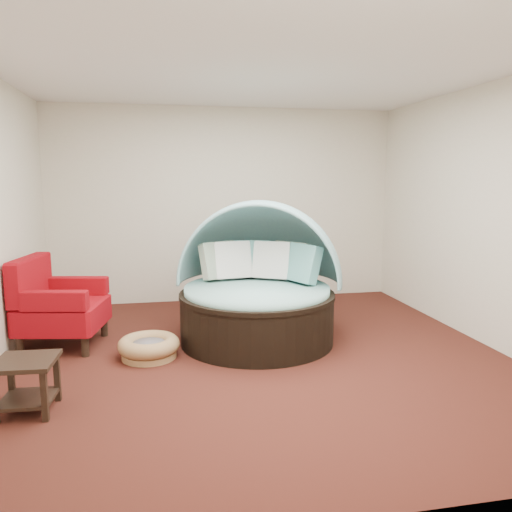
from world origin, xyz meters
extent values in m
plane|color=#481D14|center=(0.00, 0.00, 0.00)|extent=(5.00, 5.00, 0.00)
plane|color=beige|center=(0.00, 2.50, 1.40)|extent=(5.00, 0.00, 5.00)
plane|color=beige|center=(0.00, -2.50, 1.40)|extent=(5.00, 0.00, 5.00)
plane|color=beige|center=(2.50, 0.00, 1.40)|extent=(0.00, 5.00, 5.00)
plane|color=white|center=(0.00, 0.00, 2.80)|extent=(5.00, 5.00, 0.00)
cylinder|color=black|center=(0.07, 0.48, 0.26)|extent=(2.14, 2.14, 0.51)
cylinder|color=black|center=(0.07, 0.48, 0.53)|extent=(2.17, 2.17, 0.05)
cylinder|color=#9BDED2|center=(0.07, 0.48, 0.57)|extent=(2.02, 2.02, 0.11)
cube|color=#3C6956|center=(-0.29, 0.93, 0.85)|extent=(0.49, 0.41, 0.45)
cube|color=silver|center=(-0.13, 0.91, 0.85)|extent=(0.46, 0.30, 0.45)
cube|color=#60A8A5|center=(0.11, 0.96, 0.85)|extent=(0.47, 0.32, 0.45)
cube|color=silver|center=(0.32, 0.82, 0.85)|extent=(0.49, 0.42, 0.45)
cube|color=#3C6956|center=(0.52, 0.75, 0.85)|extent=(0.47, 0.48, 0.45)
cube|color=#60A8A5|center=(0.61, 0.54, 0.85)|extent=(0.41, 0.49, 0.45)
cylinder|color=olive|center=(-1.10, 0.19, 0.03)|extent=(0.55, 0.55, 0.06)
torus|color=olive|center=(-1.10, 0.19, 0.14)|extent=(0.63, 0.63, 0.16)
cylinder|color=slate|center=(-1.10, 0.19, 0.12)|extent=(0.37, 0.37, 0.09)
cylinder|color=black|center=(-2.39, 0.48, 0.10)|extent=(0.09, 0.09, 0.20)
cylinder|color=black|center=(-2.27, 1.13, 0.10)|extent=(0.09, 0.09, 0.20)
cylinder|color=black|center=(-1.73, 0.36, 0.10)|extent=(0.09, 0.09, 0.20)
cylinder|color=black|center=(-1.61, 1.01, 0.10)|extent=(0.09, 0.09, 0.20)
cube|color=#820304|center=(-2.00, 0.74, 0.34)|extent=(0.97, 0.97, 0.29)
cube|color=#820304|center=(-2.33, 0.80, 0.73)|extent=(0.31, 0.84, 0.49)
cube|color=#820304|center=(-2.01, 0.38, 0.59)|extent=(0.68, 0.25, 0.20)
cube|color=#820304|center=(-1.88, 1.08, 0.59)|extent=(0.68, 0.25, 0.20)
cube|color=black|center=(-2.00, -0.83, 0.41)|extent=(0.47, 0.47, 0.04)
cube|color=black|center=(-2.00, -0.83, 0.11)|extent=(0.42, 0.42, 0.03)
cube|color=black|center=(-2.16, -0.64, 0.19)|extent=(0.05, 0.05, 0.39)
cube|color=black|center=(-1.84, -1.02, 0.19)|extent=(0.05, 0.05, 0.39)
cube|color=black|center=(-1.81, -0.67, 0.19)|extent=(0.05, 0.05, 0.39)
camera|label=1|loc=(-0.97, -4.75, 1.81)|focal=35.00mm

